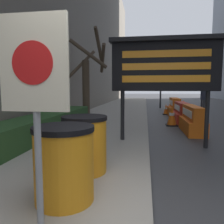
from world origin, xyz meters
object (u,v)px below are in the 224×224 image
jersey_barrier_orange_far (192,121)px  jersey_barrier_red_striped (181,114)px  traffic_cone_mid (172,116)px  pedestrian_worker (203,97)px  warning_sign (35,84)px  traffic_cone_far (166,109)px  barrel_drum_middle (85,144)px  jersey_barrier_orange_near (175,108)px  traffic_light_near_curb (161,72)px  traffic_cone_near (184,106)px  barrel_drum_foreground (64,163)px  message_board (165,66)px

jersey_barrier_orange_far → jersey_barrier_red_striped: 2.19m
traffic_cone_mid → pedestrian_worker: 5.71m
warning_sign → jersey_barrier_red_striped: (2.45, 7.91, -1.11)m
warning_sign → traffic_cone_far: bearing=79.2°
barrel_drum_middle → pedestrian_worker: 11.46m
jersey_barrier_orange_near → pedestrian_worker: bearing=45.9°
jersey_barrier_orange_far → traffic_light_near_curb: traffic_light_near_curb is taller
warning_sign → traffic_cone_near: (3.18, 11.77, -1.10)m
traffic_cone_near → jersey_barrier_orange_near: bearing=-114.3°
barrel_drum_foreground → traffic_cone_mid: (1.95, 6.35, -0.19)m
message_board → jersey_barrier_orange_far: (1.08, 1.93, -1.61)m
barrel_drum_middle → jersey_barrier_red_striped: barrel_drum_middle is taller
barrel_drum_foreground → barrel_drum_middle: bearing=90.7°
barrel_drum_middle → jersey_barrier_orange_far: size_ratio=0.47×
traffic_cone_mid → traffic_cone_far: (0.11, 3.72, -0.10)m
barrel_drum_foreground → barrel_drum_middle: (-0.01, 0.91, 0.00)m
warning_sign → pedestrian_worker: bearing=70.2°
jersey_barrier_orange_far → pedestrian_worker: bearing=73.4°
barrel_drum_foreground → jersey_barrier_orange_far: barrel_drum_foreground is taller
jersey_barrier_red_striped → traffic_light_near_curb: size_ratio=0.51×
message_board → traffic_light_near_curb: 10.95m
message_board → traffic_cone_far: bearing=84.3°
jersey_barrier_orange_near → traffic_cone_mid: bearing=-99.0°
traffic_cone_mid → traffic_light_near_curb: size_ratio=0.22×
jersey_barrier_orange_far → jersey_barrier_orange_near: 4.44m
barrel_drum_middle → message_board: size_ratio=0.33×
barrel_drum_middle → jersey_barrier_orange_far: barrel_drum_middle is taller
warning_sign → traffic_cone_mid: (1.94, 6.99, -1.10)m
message_board → jersey_barrier_red_striped: message_board is taller
jersey_barrier_orange_far → jersey_barrier_orange_near: size_ratio=1.13×
jersey_barrier_red_striped → jersey_barrier_orange_near: jersey_barrier_orange_near is taller
jersey_barrier_orange_far → traffic_light_near_curb: (-0.44, 8.98, 2.24)m
barrel_drum_foreground → traffic_light_near_curb: (2.02, 14.06, 2.05)m
barrel_drum_foreground → pedestrian_worker: pedestrian_worker is taller
barrel_drum_foreground → traffic_cone_near: bearing=74.0°
traffic_light_near_curb → traffic_cone_near: bearing=-68.2°
barrel_drum_foreground → traffic_cone_mid: size_ratio=1.12×
jersey_barrier_orange_far → traffic_cone_mid: jersey_barrier_orange_far is taller
barrel_drum_middle → jersey_barrier_orange_far: bearing=59.4°
barrel_drum_middle → warning_sign: size_ratio=0.46×
traffic_cone_far → barrel_drum_foreground: bearing=-101.6°
traffic_cone_near → traffic_cone_far: bearing=-136.7°
traffic_light_near_curb → pedestrian_worker: (2.35, -2.57, -1.67)m
jersey_barrier_red_striped → traffic_light_near_curb: 7.16m
traffic_cone_near → jersey_barrier_red_striped: bearing=-100.7°
warning_sign → jersey_barrier_orange_near: (2.45, 10.16, -1.07)m
traffic_cone_mid → pedestrian_worker: pedestrian_worker is taller
message_board → jersey_barrier_orange_near: (1.08, 6.37, -1.58)m
barrel_drum_middle → jersey_barrier_orange_near: bearing=74.0°
traffic_cone_far → pedestrian_worker: pedestrian_worker is taller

